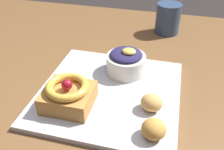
# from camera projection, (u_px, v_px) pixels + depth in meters

# --- Properties ---
(dining_table) EXTENTS (1.59, 0.94, 0.73)m
(dining_table) POSITION_uv_depth(u_px,v_px,m) (119.00, 103.00, 0.67)
(dining_table) COLOR brown
(dining_table) RESTS_ON ground_plane
(front_plate) EXTENTS (0.31, 0.31, 0.01)m
(front_plate) POSITION_uv_depth(u_px,v_px,m) (110.00, 92.00, 0.56)
(front_plate) COLOR silver
(front_plate) RESTS_ON dining_table
(cake_slice) EXTENTS (0.10, 0.09, 0.06)m
(cake_slice) POSITION_uv_depth(u_px,v_px,m) (68.00, 94.00, 0.50)
(cake_slice) COLOR #B77F3D
(cake_slice) RESTS_ON front_plate
(berry_ramekin) EXTENTS (0.10, 0.10, 0.07)m
(berry_ramekin) POSITION_uv_depth(u_px,v_px,m) (126.00, 62.00, 0.60)
(berry_ramekin) COLOR silver
(berry_ramekin) RESTS_ON front_plate
(fritter_front) EXTENTS (0.04, 0.04, 0.04)m
(fritter_front) POSITION_uv_depth(u_px,v_px,m) (152.00, 103.00, 0.50)
(fritter_front) COLOR tan
(fritter_front) RESTS_ON front_plate
(fritter_middle) EXTENTS (0.04, 0.04, 0.04)m
(fritter_middle) POSITION_uv_depth(u_px,v_px,m) (154.00, 129.00, 0.44)
(fritter_middle) COLOR gold
(fritter_middle) RESTS_ON front_plate
(coffee_mug) EXTENTS (0.08, 0.08, 0.10)m
(coffee_mug) POSITION_uv_depth(u_px,v_px,m) (168.00, 19.00, 0.80)
(coffee_mug) COLOR #334766
(coffee_mug) RESTS_ON dining_table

